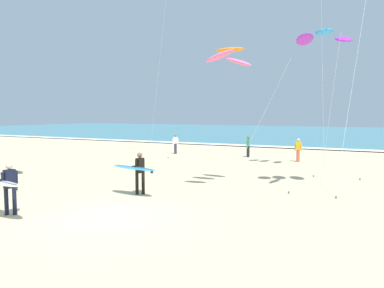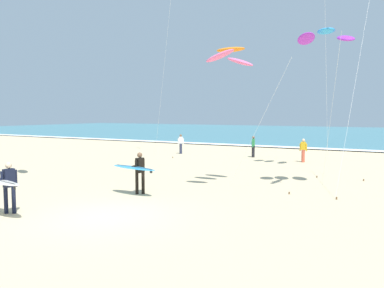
{
  "view_description": "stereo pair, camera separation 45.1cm",
  "coord_description": "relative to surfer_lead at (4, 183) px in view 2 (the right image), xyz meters",
  "views": [
    {
      "loc": [
        7.87,
        -9.31,
        3.29
      ],
      "look_at": [
        0.53,
        4.64,
        2.02
      ],
      "focal_mm": 35.81,
      "sensor_mm": 36.0,
      "label": 1
    },
    {
      "loc": [
        8.26,
        -9.1,
        3.29
      ],
      "look_at": [
        0.53,
        4.64,
        2.02
      ],
      "focal_mm": 35.81,
      "sensor_mm": 36.0,
      "label": 2
    }
  ],
  "objects": [
    {
      "name": "ground_plane",
      "position": [
        3.04,
        1.45,
        -1.05
      ],
      "size": [
        160.0,
        160.0,
        0.0
      ],
      "primitive_type": "plane",
      "color": "#D1BA8E"
    },
    {
      "name": "ocean_water",
      "position": [
        3.04,
        58.02,
        -1.01
      ],
      "size": [
        160.0,
        60.0,
        0.08
      ],
      "primitive_type": "cube",
      "color": "teal",
      "rests_on": "ground"
    },
    {
      "name": "shoreline_foam",
      "position": [
        3.04,
        28.32,
        -0.96
      ],
      "size": [
        160.0,
        1.72,
        0.01
      ],
      "primitive_type": "cube",
      "color": "white",
      "rests_on": "ocean_water"
    },
    {
      "name": "surfer_lead",
      "position": [
        0.0,
        0.0,
        0.0
      ],
      "size": [
        2.44,
        1.05,
        1.71
      ],
      "color": "black",
      "rests_on": "ground"
    },
    {
      "name": "surfer_trailing",
      "position": [
        1.87,
        4.57,
        -0.0
      ],
      "size": [
        2.17,
        1.0,
        1.71
      ],
      "color": "black",
      "rests_on": "ground"
    },
    {
      "name": "kite_arc_cobalt_far",
      "position": [
        8.17,
        9.43,
        5.48
      ],
      "size": [
        2.56,
        2.85,
        6.84
      ],
      "color": "purple",
      "rests_on": "ground"
    },
    {
      "name": "kite_arc_amber_distant",
      "position": [
        4.57,
        7.68,
        4.69
      ],
      "size": [
        3.35,
        2.59,
        6.11
      ],
      "color": "pink",
      "rests_on": "ground"
    },
    {
      "name": "bystander_green_top",
      "position": [
        1.33,
        19.38,
        -0.24
      ],
      "size": [
        0.22,
        0.5,
        1.59
      ],
      "color": "black",
      "rests_on": "ground"
    },
    {
      "name": "bystander_white_top",
      "position": [
        -4.66,
        18.84,
        -0.24
      ],
      "size": [
        0.41,
        0.34,
        1.59
      ],
      "color": "#2D334C",
      "rests_on": "ground"
    },
    {
      "name": "bystander_yellow_top",
      "position": [
        5.28,
        18.27,
        -0.24
      ],
      "size": [
        0.5,
        0.22,
        1.59
      ],
      "color": "#D8593F",
      "rests_on": "ground"
    }
  ]
}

